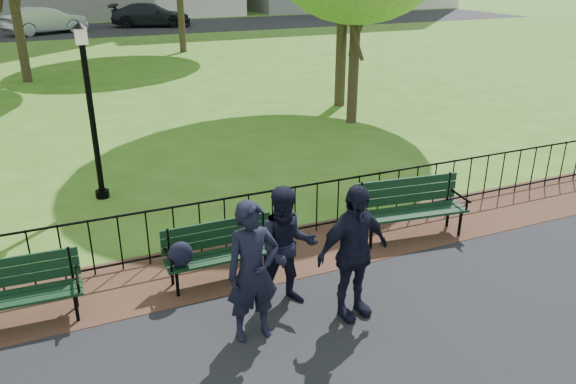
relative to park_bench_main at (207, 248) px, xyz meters
name	(u,v)px	position (x,y,z in m)	size (l,w,h in m)	color
ground	(288,313)	(0.74, -1.15, -0.56)	(120.00, 120.00, 0.00)	#3C6119
dirt_strip	(249,260)	(0.74, 0.35, -0.54)	(60.00, 1.60, 0.01)	#382116
far_street	(75,31)	(0.74, 33.85, -0.55)	(70.00, 9.00, 0.01)	black
iron_fence	(237,219)	(0.74, 0.85, -0.06)	(24.06, 0.06, 1.00)	black
park_bench_main	(207,248)	(0.00, 0.00, 0.00)	(1.62, 0.51, 0.92)	black
park_bench_left_a	(11,286)	(-2.49, 0.06, -0.02)	(1.67, 0.58, 0.94)	black
park_bench_right_a	(410,202)	(3.48, 0.14, 0.05)	(1.90, 0.79, 1.05)	black
lamppost	(91,107)	(-1.01, 3.86, 1.24)	(0.30, 0.30, 3.29)	black
person_left	(253,272)	(0.17, -1.41, 0.34)	(0.65, 0.42, 1.77)	black
person_mid	(287,247)	(0.82, -0.92, 0.29)	(0.81, 0.42, 1.66)	black
person_right	(353,253)	(1.47, -1.49, 0.35)	(1.05, 0.43, 1.79)	black
sedan_silver	(45,20)	(-1.01, 32.81, 0.27)	(1.72, 4.92, 1.62)	#ABADB3
sedan_dark	(151,15)	(5.85, 34.24, 0.24)	(2.19, 5.39, 1.56)	black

